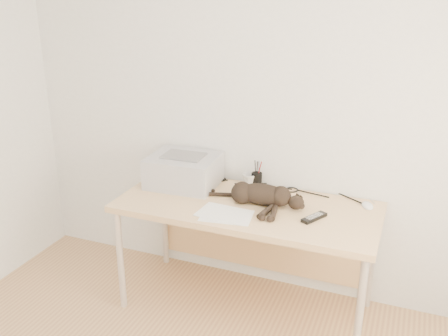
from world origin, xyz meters
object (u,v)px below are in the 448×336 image
at_px(printer, 184,170).
at_px(cat, 260,195).
at_px(desk, 251,218).
at_px(pen_cup, 257,180).
at_px(mug, 249,180).
at_px(mouse, 368,204).

bearing_deg(printer, cat, -12.12).
height_order(desk, pen_cup, pen_cup).
height_order(printer, cat, printer).
relative_size(desk, cat, 2.58).
height_order(desk, printer, printer).
bearing_deg(mug, pen_cup, 12.07).
distance_m(cat, mouse, 0.66).
bearing_deg(mouse, desk, 169.67).
xyz_separation_m(desk, mug, (-0.08, 0.19, 0.18)).
xyz_separation_m(cat, mouse, (0.62, 0.21, -0.04)).
height_order(mug, pen_cup, pen_cup).
xyz_separation_m(printer, mug, (0.42, 0.13, -0.06)).
height_order(desk, cat, cat).
bearing_deg(printer, mug, 17.43).
distance_m(desk, mouse, 0.72).
bearing_deg(desk, cat, -40.51).
distance_m(desk, mug, 0.28).
bearing_deg(desk, mouse, 12.55).
xyz_separation_m(printer, pen_cup, (0.46, 0.14, -0.05)).
distance_m(mug, mouse, 0.77).
bearing_deg(cat, mug, 119.19).
distance_m(pen_cup, mouse, 0.73).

